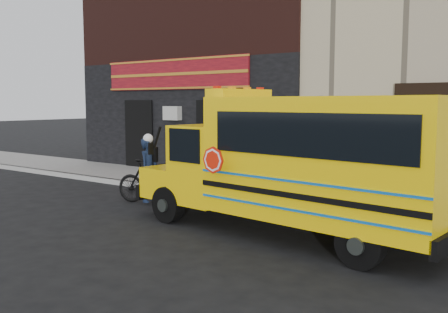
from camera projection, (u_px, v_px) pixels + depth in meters
ground at (183, 222)px, 11.09m from camera, size 120.00×120.00×0.00m
curb at (247, 200)px, 13.17m from camera, size 40.00×0.20×0.15m
sidewalk at (275, 192)px, 14.38m from camera, size 40.00×3.00×0.15m
building at (361, 10)px, 18.86m from camera, size 20.00×10.70×12.00m
school_bus at (301, 161)px, 9.68m from camera, size 7.09×2.87×2.92m
sign_pole at (320, 149)px, 11.71m from camera, size 0.08×0.24×2.80m
bicycle at (150, 182)px, 12.97m from camera, size 2.01×0.99×1.16m
cyclist at (149, 172)px, 13.02m from camera, size 0.53×0.69×1.67m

